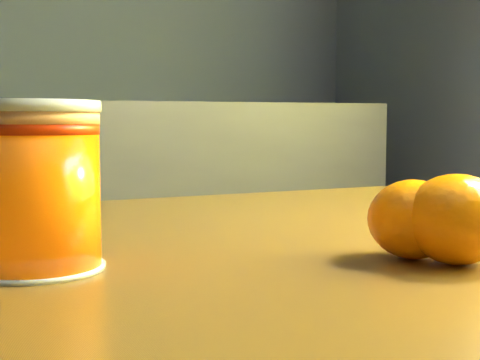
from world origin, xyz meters
name	(u,v)px	position (x,y,z in m)	size (l,w,h in m)	color
table	(312,360)	(0.91, 0.20, 0.66)	(1.08, 0.82, 0.76)	brown
juice_glass	(35,187)	(0.70, 0.17, 0.81)	(0.09, 0.09, 0.11)	#FF6205
orange_front	(456,219)	(0.96, 0.09, 0.79)	(0.07, 0.07, 0.06)	orange
orange_back	(413,219)	(0.95, 0.12, 0.79)	(0.06, 0.06, 0.06)	orange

